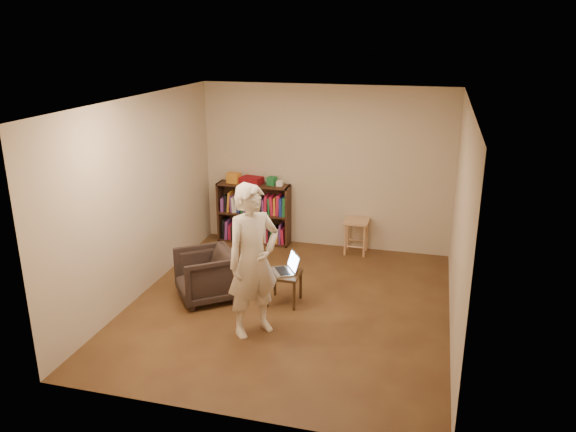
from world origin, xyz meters
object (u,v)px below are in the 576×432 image
(stool, at_px, (356,226))
(side_table, at_px, (284,278))
(bookshelf, at_px, (254,217))
(laptop, at_px, (287,268))
(person, at_px, (253,261))
(armchair, at_px, (206,275))

(stool, relative_size, side_table, 1.32)
(bookshelf, bearing_deg, stool, -2.14)
(laptop, xyz_separation_m, person, (-0.17, -0.86, 0.42))
(person, bearing_deg, side_table, 31.63)
(bookshelf, bearing_deg, laptop, -61.10)
(bookshelf, xyz_separation_m, armchair, (0.04, -2.17, -0.11))
(stool, bearing_deg, laptop, -108.03)
(stool, xyz_separation_m, laptop, (-0.62, -1.91, 0.03))
(stool, bearing_deg, bookshelf, 177.86)
(bookshelf, relative_size, armchair, 1.65)
(bookshelf, distance_m, laptop, 2.25)
(bookshelf, relative_size, person, 0.67)
(bookshelf, height_order, stool, bookshelf)
(stool, relative_size, person, 0.31)
(side_table, xyz_separation_m, person, (-0.14, -0.81, 0.55))
(bookshelf, distance_m, armchair, 2.17)
(stool, height_order, side_table, stool)
(person, bearing_deg, armchair, 94.70)
(stool, bearing_deg, person, -105.91)
(stool, xyz_separation_m, side_table, (-0.64, -1.96, -0.10))
(bookshelf, height_order, armchair, bookshelf)
(bookshelf, xyz_separation_m, stool, (1.71, -0.06, 0.00))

